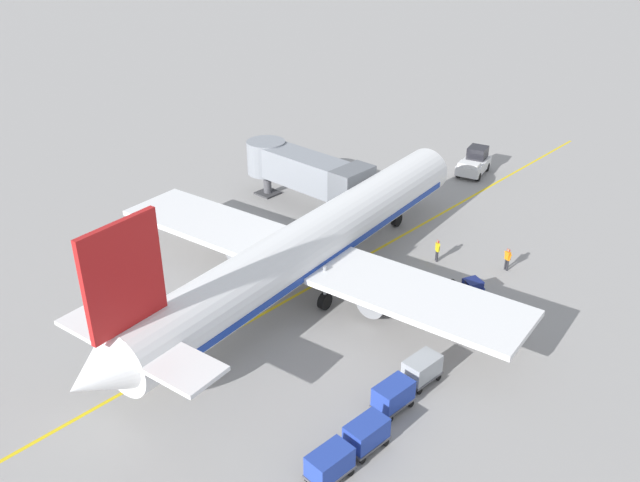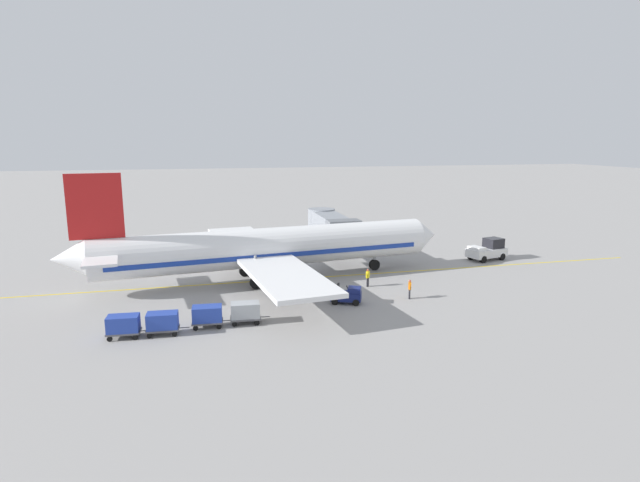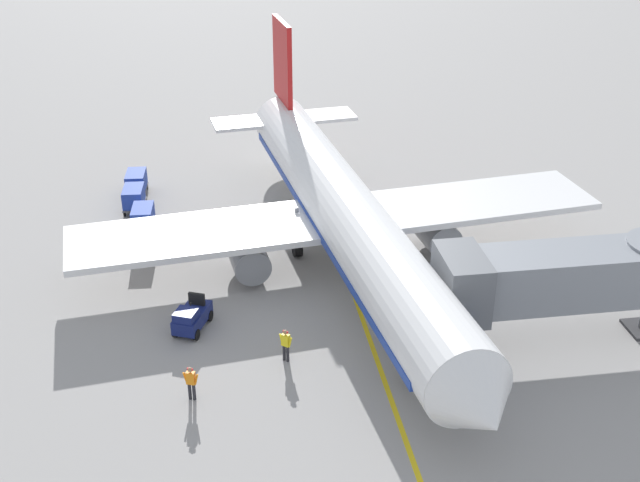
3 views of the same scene
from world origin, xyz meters
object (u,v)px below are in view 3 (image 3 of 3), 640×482
Objects in this scene: baggage_cart_front at (143,237)px; parked_airliner at (344,214)px; baggage_cart_tail_end at (136,181)px; jet_bridge at (566,276)px; baggage_cart_second_in_train at (143,217)px; ground_crew_wing_walker at (286,343)px; baggage_tug_lead at (191,317)px; baggage_cart_third_in_train at (134,197)px; ground_crew_loader at (191,381)px.

parked_airliner is at bearing 163.87° from baggage_cart_front.
parked_airliner is at bearing 136.08° from baggage_cart_tail_end.
baggage_cart_tail_end is at bearing -43.99° from jet_bridge.
ground_crew_wing_walker is (-7.14, 14.71, 0.00)m from baggage_cart_second_in_train.
baggage_tug_lead is 14.91m from baggage_cart_third_in_train.
baggage_tug_lead reaches higher than baggage_cart_front.
ground_crew_wing_walker is at bearing 113.87° from baggage_cart_third_in_train.
baggage_cart_front and baggage_cart_third_in_train have the same top height.
baggage_tug_lead is 0.94× the size of baggage_cart_tail_end.
ground_crew_wing_walker is 4.91m from ground_crew_loader.
baggage_cart_tail_end is (21.13, -20.40, -2.50)m from jet_bridge.
baggage_tug_lead is 1.64× the size of ground_crew_loader.
parked_airliner reaches higher than ground_crew_wing_walker.
baggage_cart_tail_end is (3.51, -17.05, 0.24)m from baggage_tug_lead.
jet_bridge is 23.72m from baggage_cart_front.
parked_airliner reaches higher than jet_bridge.
parked_airliner is at bearing 143.20° from baggage_cart_third_in_train.
baggage_cart_front is at bearing -72.84° from baggage_tug_lead.
baggage_tug_lead is 0.94× the size of baggage_cart_second_in_train.
baggage_cart_tail_end is (0.69, -5.64, 0.00)m from baggage_cart_second_in_train.
parked_airliner is 12.59m from jet_bridge.
baggage_tug_lead is 5.44m from ground_crew_wing_walker.
baggage_cart_third_in_train is (21.16, -17.83, -2.50)m from jet_bridge.
baggage_cart_tail_end is at bearing -78.37° from baggage_tug_lead.
ground_crew_loader is at bearing 99.90° from baggage_cart_third_in_train.
parked_airliner is at bearing -147.77° from baggage_tug_lead.
baggage_tug_lead is at bearing 101.63° from baggage_cart_tail_end.
baggage_cart_tail_end is (12.09, -11.64, -2.24)m from parked_airliner.
baggage_tug_lead is 0.94× the size of baggage_cart_front.
parked_airliner is 14.12m from ground_crew_loader.
parked_airliner is at bearing -128.23° from ground_crew_loader.
parked_airliner is 15.31m from baggage_cart_third_in_train.
parked_airliner is 9.94m from ground_crew_wing_walker.
baggage_cart_third_in_train is 2.57m from baggage_cart_tail_end.
parked_airliner is at bearing -44.10° from jet_bridge.
jet_bridge is 25.34m from baggage_cart_second_in_train.
jet_bridge reaches higher than baggage_cart_second_in_train.
baggage_cart_front is 13.85m from ground_crew_wing_walker.
jet_bridge is at bearing -172.92° from ground_crew_loader.
baggage_tug_lead is at bearing 107.16° from baggage_cart_front.
baggage_cart_second_in_train is at bearing -35.84° from jet_bridge.
ground_crew_wing_walker is (-7.83, 20.34, 0.00)m from baggage_cart_tail_end.
parked_airliner reaches higher than ground_crew_loader.
baggage_cart_second_in_train is (20.44, -14.77, -2.50)m from jet_bridge.
ground_crew_loader is at bearing 27.27° from ground_crew_wing_walker.
baggage_cart_front is at bearing -59.66° from ground_crew_wing_walker.
jet_bridge is 4.22× the size of baggage_cart_third_in_train.
baggage_cart_third_in_train and baggage_cart_tail_end have the same top height.
parked_airliner reaches higher than baggage_cart_third_in_train.
baggage_cart_third_in_train is at bearing -36.80° from parked_airliner.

